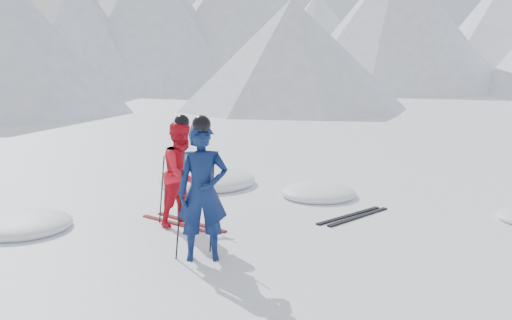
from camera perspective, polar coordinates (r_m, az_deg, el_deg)
ground at (r=9.93m, az=8.20°, el=-6.03°), size 160.00×160.00×0.00m
mountain_range at (r=44.56m, az=-14.61°, el=14.99°), size 106.15×62.94×15.53m
skier_blue at (r=7.62m, az=-5.63°, el=-3.41°), size 0.84×0.71×1.95m
skier_red at (r=9.33m, az=-7.69°, el=-1.40°), size 1.06×0.95×1.80m
pole_blue_left at (r=7.73m, az=-8.09°, el=-5.75°), size 0.13×0.09×1.30m
pole_blue_right at (r=8.02m, az=-4.67°, el=-5.09°), size 0.13×0.08×1.30m
pole_red_left at (r=9.52m, az=-9.89°, el=-3.07°), size 0.12×0.09×1.20m
pole_red_right at (r=9.64m, az=-6.32°, el=-2.81°), size 0.12×0.08×1.20m
ski_worn_left at (r=9.51m, az=-8.24°, el=-6.69°), size 0.76×1.60×0.03m
ski_worn_right at (r=9.59m, az=-6.90°, el=-6.51°), size 0.65×1.63×0.03m
ski_loose_a at (r=10.06m, az=9.77°, el=-5.78°), size 1.68×0.44×0.03m
ski_loose_b at (r=10.02m, az=10.76°, el=-5.89°), size 1.67×0.50×0.03m
snow_lumps at (r=11.44m, az=-4.42°, el=-3.79°), size 9.23×7.10×0.49m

